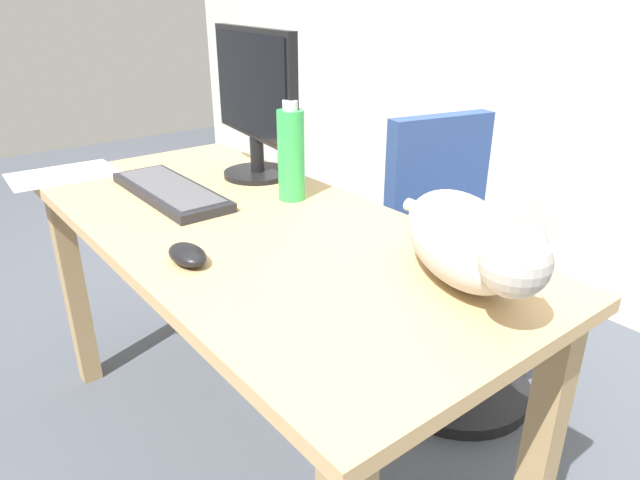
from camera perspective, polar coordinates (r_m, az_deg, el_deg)
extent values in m
plane|color=#474C56|center=(1.75, -5.92, -20.58)|extent=(8.00, 8.00, 0.00)
cube|color=tan|center=(1.36, -7.14, 1.29)|extent=(1.45, 0.65, 0.03)
cube|color=tan|center=(1.99, -23.51, -4.52)|extent=(0.06, 0.06, 0.69)
cube|color=tan|center=(2.15, -9.99, -0.66)|extent=(0.06, 0.06, 0.69)
cube|color=tan|center=(1.32, 21.26, -19.46)|extent=(0.06, 0.06, 0.69)
cylinder|color=black|center=(2.00, 13.41, -13.96)|extent=(0.48, 0.48, 0.04)
cylinder|color=black|center=(1.89, 13.96, -9.36)|extent=(0.06, 0.06, 0.42)
cylinder|color=navy|center=(1.77, 14.70, -2.82)|extent=(0.44, 0.44, 0.06)
cube|color=navy|center=(1.82, 11.74, 6.02)|extent=(0.14, 0.36, 0.40)
cylinder|color=black|center=(1.70, -6.27, 6.69)|extent=(0.20, 0.20, 0.01)
cylinder|color=black|center=(1.68, -6.36, 8.57)|extent=(0.04, 0.04, 0.10)
cube|color=black|center=(1.64, -6.68, 15.33)|extent=(0.48, 0.09, 0.30)
cube|color=black|center=(1.64, -7.16, 15.27)|extent=(0.45, 0.07, 0.27)
cube|color=#232328|center=(1.56, -14.84, 4.75)|extent=(0.44, 0.15, 0.02)
cube|color=#515156|center=(1.56, -14.89, 5.23)|extent=(0.40, 0.12, 0.00)
ellipsoid|color=#B2ADA8|center=(1.09, 13.99, 0.23)|extent=(0.40, 0.34, 0.15)
sphere|color=#B2ADA8|center=(0.90, 19.05, -2.17)|extent=(0.11, 0.11, 0.11)
cone|color=#B2ADA8|center=(0.89, 21.21, 0.84)|extent=(0.04, 0.04, 0.04)
cone|color=#B2ADA8|center=(0.87, 17.68, 0.65)|extent=(0.04, 0.04, 0.04)
cylinder|color=#B2ADA8|center=(1.35, 11.50, 2.50)|extent=(0.18, 0.04, 0.03)
ellipsoid|color=black|center=(1.16, -13.20, -1.44)|extent=(0.11, 0.06, 0.04)
cube|color=white|center=(1.86, -24.48, 6.01)|extent=(0.23, 0.31, 0.00)
cylinder|color=green|center=(1.46, -2.93, 8.47)|extent=(0.07, 0.07, 0.23)
cylinder|color=silver|center=(1.43, -3.03, 13.40)|extent=(0.04, 0.04, 0.02)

